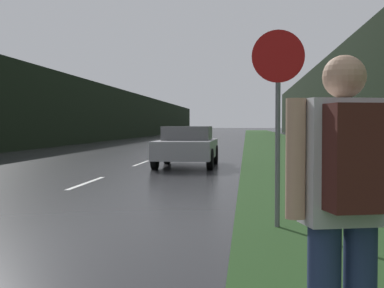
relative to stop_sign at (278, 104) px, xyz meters
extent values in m
cube|color=#26471E|center=(2.39, 32.38, -1.73)|extent=(6.00, 240.00, 0.02)
cube|color=silver|center=(-4.42, 5.46, -1.74)|extent=(0.12, 3.00, 0.01)
cube|color=silver|center=(-4.42, 12.46, -1.74)|extent=(0.12, 3.00, 0.01)
cube|color=black|center=(-14.22, 42.38, 0.84)|extent=(2.00, 140.00, 5.15)
cube|color=black|center=(8.39, 42.38, 2.38)|extent=(2.00, 140.00, 8.23)
cylinder|color=slate|center=(0.00, 0.00, -0.72)|extent=(0.07, 0.07, 2.04)
cylinder|color=#B71414|center=(0.00, 0.00, 0.67)|extent=(0.73, 0.02, 0.73)
cube|color=silver|center=(0.07, -4.67, -0.49)|extent=(0.47, 0.34, 0.66)
sphere|color=tan|center=(0.07, -4.67, -0.04)|extent=(0.23, 0.23, 0.23)
cylinder|color=tan|center=(-0.18, -4.73, -0.47)|extent=(0.10, 0.10, 0.63)
cube|color=#471E19|center=(0.13, -4.87, -0.45)|extent=(0.37, 0.26, 0.53)
cube|color=#9E9EA3|center=(-2.51, 11.08, -1.12)|extent=(1.91, 4.40, 0.62)
cube|color=#5E5E61|center=(-2.51, 11.30, -0.57)|extent=(1.62, 1.98, 0.48)
cylinder|color=black|center=(-1.61, 9.71, -1.39)|extent=(0.20, 0.69, 0.69)
cylinder|color=black|center=(-3.42, 9.71, -1.39)|extent=(0.20, 0.69, 0.69)
cylinder|color=black|center=(-1.61, 12.44, -1.39)|extent=(0.20, 0.69, 0.69)
cylinder|color=black|center=(-3.42, 12.44, -1.39)|extent=(0.20, 0.69, 0.69)
camera|label=1|loc=(-0.43, -7.54, -0.30)|focal=50.00mm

